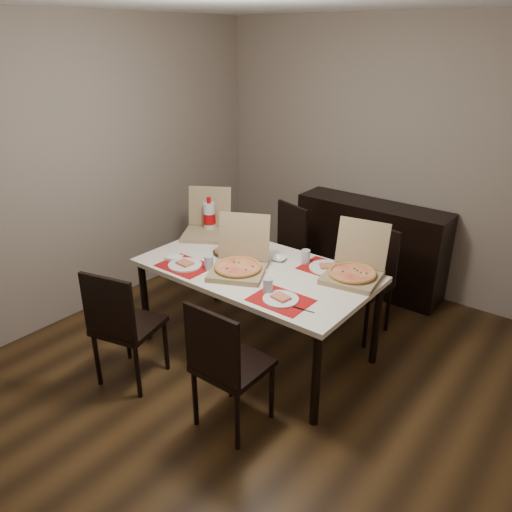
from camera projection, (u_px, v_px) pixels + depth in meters
name	position (u px, v px, depth m)	size (l,w,h in m)	color
ground	(262.00, 368.00, 3.93)	(3.80, 4.00, 0.02)	#412A14
room_walls	(300.00, 137.00, 3.54)	(3.84, 4.02, 2.62)	gray
sideboard	(370.00, 246.00, 5.03)	(1.50, 0.40, 0.90)	black
dining_table	(256.00, 276.00, 3.88)	(1.80, 1.00, 0.75)	#F1E4CA
chair_near_left	(122.00, 323.00, 3.56)	(0.51, 0.51, 0.93)	black
chair_near_right	(225.00, 363.00, 3.13)	(0.42, 0.42, 0.93)	black
chair_far_left	(282.00, 248.00, 4.82)	(0.52, 0.52, 0.93)	black
chair_far_right	(366.00, 276.00, 4.27)	(0.45, 0.45, 0.93)	black
setting_near_left	(189.00, 264.00, 3.88)	(0.46, 0.30, 0.11)	#A90B0C
setting_near_right	(277.00, 296.00, 3.40)	(0.47, 0.30, 0.11)	#A90B0C
setting_far_left	(240.00, 239.00, 4.34)	(0.46, 0.30, 0.11)	#A90B0C
setting_far_right	(322.00, 265.00, 3.85)	(0.47, 0.30, 0.11)	#A90B0C
napkin_loose	(259.00, 270.00, 3.80)	(0.12, 0.11, 0.02)	white
pizza_box_center	(239.00, 264.00, 3.77)	(0.55, 0.57, 0.40)	#917A54
pizza_box_right	(354.00, 271.00, 3.67)	(0.46, 0.49, 0.39)	#917A54
pizza_box_left	(207.00, 228.00, 4.49)	(0.56, 0.57, 0.39)	#917A54
faina_plate	(226.00, 252.00, 4.11)	(0.22, 0.22, 0.03)	black
dip_bowl	(279.00, 259.00, 3.98)	(0.12, 0.12, 0.03)	white
soda_bottle	(209.00, 218.00, 4.50)	(0.11, 0.11, 0.33)	silver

